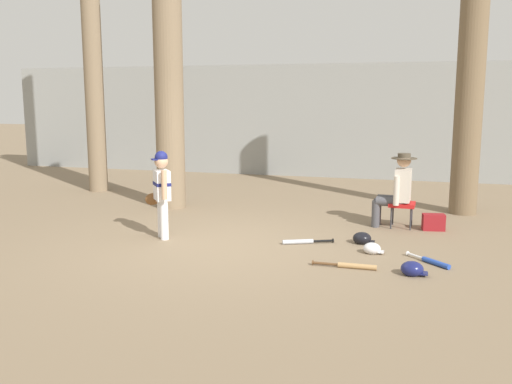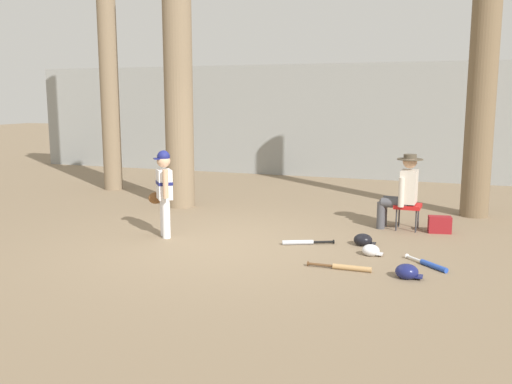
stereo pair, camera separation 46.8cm
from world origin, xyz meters
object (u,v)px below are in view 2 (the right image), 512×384
Objects in this scene: tree_behind_spectator at (483,69)px; batting_helmet_white at (371,250)px; tree_near_player at (178,65)px; bat_blue_youth at (430,265)px; tree_far_left at (108,45)px; seated_spectator at (402,189)px; bat_aluminum_silver at (302,242)px; batting_helmet_black at (363,240)px; folding_stool at (408,207)px; handbag_beside_stool at (440,225)px; young_ballplayer at (164,188)px; bat_wood_tan at (347,267)px; batting_helmet_navy at (407,272)px.

batting_helmet_white is (-1.34, -3.16, -2.49)m from tree_behind_spectator.
tree_near_player is 5.96m from bat_blue_youth.
seated_spectator is at bearing -15.59° from tree_far_left.
bat_aluminum_silver is 1.85m from bat_blue_youth.
tree_near_player is 19.66× the size of batting_helmet_black.
folding_stool is 0.55m from handbag_beside_stool.
handbag_beside_stool is (0.59, -0.06, -0.51)m from seated_spectator.
seated_spectator is 2.01m from bat_aluminum_silver.
tree_near_player is 5.39m from tree_behind_spectator.
young_ballplayer is (-4.43, -3.18, -1.81)m from tree_behind_spectator.
tree_behind_spectator reaches higher than seated_spectator.
bat_wood_tan is (-0.95, -0.46, -0.00)m from bat_blue_youth.
seated_spectator is 1.80m from batting_helmet_white.
bat_blue_youth is 0.83m from batting_helmet_white.
tree_far_left reaches higher than young_ballplayer.
bat_blue_youth is 0.58m from batting_helmet_navy.
bat_aluminum_silver is at bearing 130.25° from bat_wood_tan.
seated_spectator reaches higher than bat_aluminum_silver.
young_ballplayer is (0.88, -2.23, -1.92)m from tree_near_player.
batting_helmet_white is at bearing -113.04° from tree_behind_spectator.
bat_blue_youth is 1.75× the size of batting_helmet_navy.
young_ballplayer is 2.21m from bat_aluminum_silver.
bat_wood_tan is (2.90, -0.73, -0.71)m from young_ballplayer.
tree_near_player reaches higher than folding_stool.
bat_blue_youth is (-0.04, -1.92, -0.10)m from handbag_beside_stool.
batting_helmet_black is at bearing -108.52° from seated_spectator.
tree_far_left is 7.92m from batting_helmet_white.
tree_near_player is 4.43m from bat_aluminum_silver.
batting_helmet_black is at bearing -24.60° from tree_near_player.
tree_far_left is (-2.40, 1.32, 0.54)m from tree_near_player.
bat_wood_tan is at bearing -34.71° from tree_far_left.
tree_behind_spectator is 4.31m from bat_blue_youth.
bat_wood_tan is (0.83, -0.98, -0.00)m from bat_aluminum_silver.
batting_helmet_white is at bearing 76.51° from bat_wood_tan.
batting_helmet_black is (6.18, -3.04, -3.13)m from tree_far_left.
bat_blue_youth is at bearing -91.25° from handbag_beside_stool.
folding_stool reaches higher than handbag_beside_stool.
bat_blue_youth is at bearing -4.05° from young_ballplayer.
bat_aluminum_silver is (-1.82, -1.41, -0.10)m from handbag_beside_stool.
folding_stool is 0.76× the size of bat_blue_youth.
folding_stool is at bearing 67.31° from batting_helmet_black.
handbag_beside_stool is (-0.53, -1.53, -2.43)m from tree_behind_spectator.
tree_far_left reaches higher than batting_helmet_navy.
bat_aluminum_silver is (2.07, 0.24, -0.71)m from young_ballplayer.
seated_spectator is (-1.12, -1.47, -1.92)m from tree_behind_spectator.
tree_behind_spectator is 10.69× the size of bat_blue_youth.
bat_wood_tan is at bearing -154.18° from bat_blue_youth.
batting_helmet_white is at bearing 0.33° from young_ballplayer.
folding_stool is at bearing -15.41° from tree_far_left.
seated_spectator is 2.55m from bat_wood_tan.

